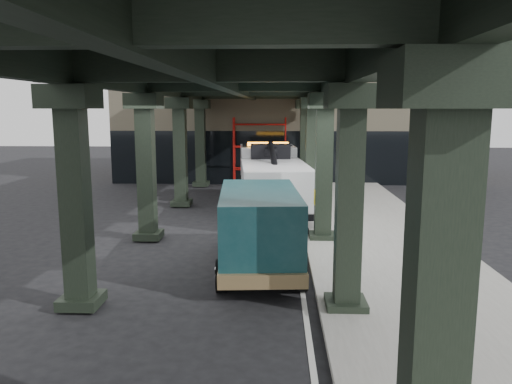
# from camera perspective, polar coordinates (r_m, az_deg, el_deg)

# --- Properties ---
(ground) EXTENTS (90.00, 90.00, 0.00)m
(ground) POSITION_cam_1_polar(r_m,az_deg,el_deg) (15.35, -1.57, -7.55)
(ground) COLOR black
(ground) RESTS_ON ground
(sidewalk) EXTENTS (5.00, 40.00, 0.15)m
(sidewalk) POSITION_cam_1_polar(r_m,az_deg,el_deg) (17.56, 13.78, -5.38)
(sidewalk) COLOR gray
(sidewalk) RESTS_ON ground
(lane_stripe) EXTENTS (0.12, 38.00, 0.01)m
(lane_stripe) POSITION_cam_1_polar(r_m,az_deg,el_deg) (17.25, 4.57, -5.64)
(lane_stripe) COLOR silver
(lane_stripe) RESTS_ON ground
(viaduct) EXTENTS (7.40, 32.00, 6.40)m
(viaduct) POSITION_cam_1_polar(r_m,az_deg,el_deg) (16.73, -2.57, 12.78)
(viaduct) COLOR black
(viaduct) RESTS_ON ground
(building) EXTENTS (22.00, 10.00, 8.00)m
(building) POSITION_cam_1_polar(r_m,az_deg,el_deg) (34.65, 4.10, 8.65)
(building) COLOR #C6B793
(building) RESTS_ON ground
(scaffolding) EXTENTS (3.08, 0.88, 4.00)m
(scaffolding) POSITION_cam_1_polar(r_m,az_deg,el_deg) (29.40, 0.43, 4.83)
(scaffolding) COLOR #B9130E
(scaffolding) RESTS_ON ground
(tow_truck) EXTENTS (3.43, 9.51, 3.05)m
(tow_truck) POSITION_cam_1_polar(r_m,az_deg,el_deg) (22.41, 1.72, 1.78)
(tow_truck) COLOR black
(tow_truck) RESTS_ON ground
(towed_van) EXTENTS (2.63, 5.81, 2.30)m
(towed_van) POSITION_cam_1_polar(r_m,az_deg,el_deg) (14.05, 0.33, -3.93)
(towed_van) COLOR #123B40
(towed_van) RESTS_ON ground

